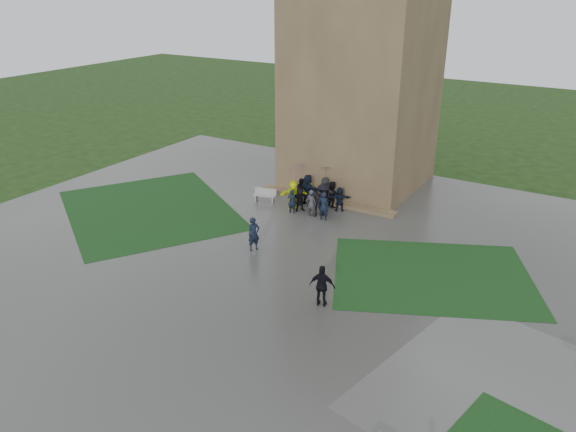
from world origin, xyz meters
The scene contains 10 objects.
ground centered at (0.00, 0.00, 0.00)m, with size 120.00×120.00×0.00m, color black.
plaza centered at (0.00, 2.00, 0.01)m, with size 34.00×34.00×0.02m, color #3B3B39.
lawn_inset_left centered at (-8.50, 4.00, 0.03)m, with size 11.00×9.00×0.01m, color black.
lawn_inset_right centered at (8.50, 5.00, 0.03)m, with size 9.00×7.00×0.01m, color black.
tower centered at (0.00, 15.00, 9.00)m, with size 8.00×8.00×18.00m, color brown.
tower_plinth centered at (0.00, 10.60, 0.13)m, with size 9.00×0.80×0.22m, color brown.
bench centered at (-3.36, 8.77, 0.43)m, with size 1.45×0.78×0.81m.
visitor_cluster centered at (-0.25, 9.29, 1.08)m, with size 4.06×2.88×2.60m.
pedestrian_mid centered at (-0.09, 2.85, 0.90)m, with size 0.64×0.42×1.76m, color black.
pedestrian_near centered at (5.32, 0.04, 0.95)m, with size 1.09×0.62×1.85m, color black.
Camera 1 is at (14.74, -18.09, 12.81)m, focal length 35.00 mm.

